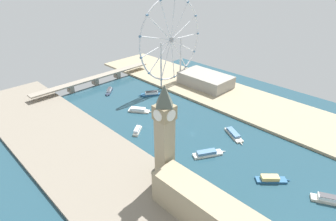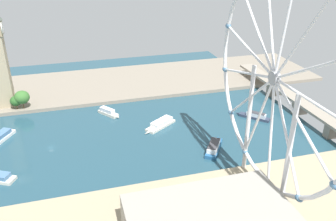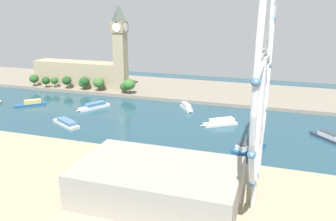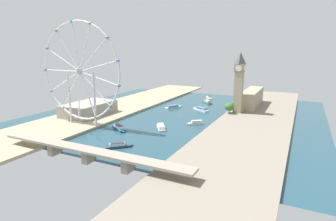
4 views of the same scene
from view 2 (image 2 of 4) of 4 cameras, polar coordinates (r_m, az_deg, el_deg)
name	(u,v)px [view 2 (image 2 of 4)]	position (r m, az deg, el deg)	size (l,w,h in m)	color
ground_plane	(51,147)	(257.77, -18.04, -5.56)	(379.20, 379.20, 0.00)	#234756
riverbank_left	(52,90)	(351.81, -17.92, 3.16)	(90.00, 520.00, 3.00)	gray
ferris_wheel	(274,80)	(181.36, 16.45, 4.71)	(117.52, 3.20, 122.18)	silver
river_bridge	(301,103)	(306.79, 20.23, 1.07)	(191.20, 12.87, 11.72)	gray
tour_boat_1	(255,116)	(290.76, 13.53, -0.83)	(22.95, 21.94, 5.42)	#2D384C
tour_boat_2	(161,124)	(270.86, -1.14, -2.10)	(21.43, 27.95, 5.07)	beige
tour_boat_5	(214,147)	(243.15, 7.27, -5.70)	(27.71, 20.39, 5.83)	#235684
tour_boat_6	(108,112)	(292.40, -9.43, -0.26)	(20.00, 16.05, 5.49)	beige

